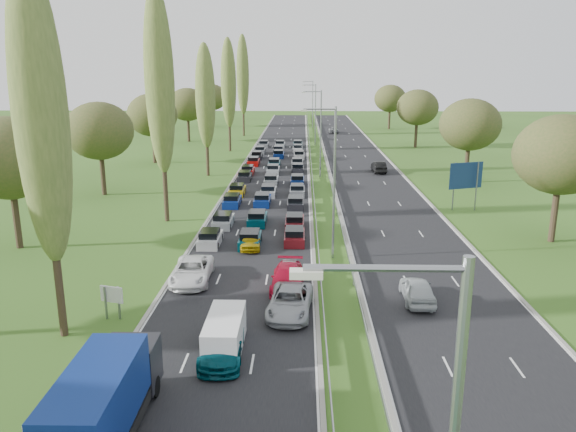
{
  "coord_description": "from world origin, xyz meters",
  "views": [
    {
      "loc": [
        2.04,
        0.09,
        14.66
      ],
      "look_at": [
        0.7,
        50.51,
        1.5
      ],
      "focal_mm": 35.0,
      "sensor_mm": 36.0,
      "label": 1
    }
  ],
  "objects_px": {
    "near_car_2": "(192,271)",
    "direction_sign": "(466,178)",
    "white_van_rear": "(225,332)",
    "info_sign": "(112,298)",
    "blue_lorry": "(106,399)"
  },
  "relations": [
    {
      "from": "white_van_rear",
      "to": "direction_sign",
      "type": "distance_m",
      "value": 38.26
    },
    {
      "from": "white_van_rear",
      "to": "info_sign",
      "type": "distance_m",
      "value": 8.12
    },
    {
      "from": "blue_lorry",
      "to": "near_car_2",
      "type": "bearing_deg",
      "value": 89.41
    },
    {
      "from": "near_car_2",
      "to": "blue_lorry",
      "type": "bearing_deg",
      "value": -91.83
    },
    {
      "from": "near_car_2",
      "to": "blue_lorry",
      "type": "height_order",
      "value": "blue_lorry"
    },
    {
      "from": "blue_lorry",
      "to": "info_sign",
      "type": "relative_size",
      "value": 4.09
    },
    {
      "from": "info_sign",
      "to": "direction_sign",
      "type": "relative_size",
      "value": 0.4
    },
    {
      "from": "near_car_2",
      "to": "blue_lorry",
      "type": "relative_size",
      "value": 0.67
    },
    {
      "from": "info_sign",
      "to": "direction_sign",
      "type": "height_order",
      "value": "direction_sign"
    },
    {
      "from": "white_van_rear",
      "to": "direction_sign",
      "type": "relative_size",
      "value": 0.91
    },
    {
      "from": "near_car_2",
      "to": "blue_lorry",
      "type": "xyz_separation_m",
      "value": [
        0.04,
        -17.76,
        1.08
      ]
    },
    {
      "from": "direction_sign",
      "to": "white_van_rear",
      "type": "bearing_deg",
      "value": -124.25
    },
    {
      "from": "near_car_2",
      "to": "direction_sign",
      "type": "bearing_deg",
      "value": 38.81
    },
    {
      "from": "blue_lorry",
      "to": "direction_sign",
      "type": "distance_m",
      "value": 46.85
    },
    {
      "from": "white_van_rear",
      "to": "info_sign",
      "type": "height_order",
      "value": "info_sign"
    }
  ]
}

